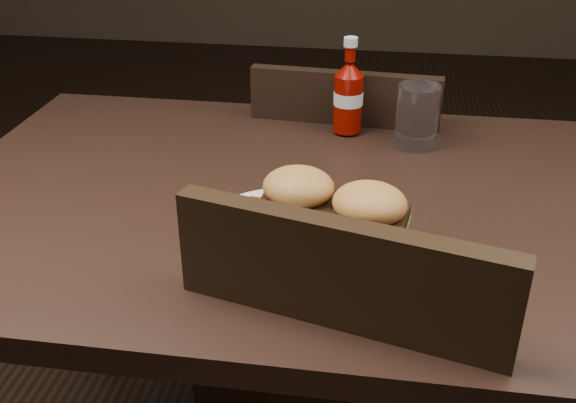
# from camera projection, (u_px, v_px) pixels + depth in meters

# --- Properties ---
(dining_table) EXTENTS (1.20, 0.80, 0.04)m
(dining_table) POSITION_uv_depth(u_px,v_px,m) (300.00, 206.00, 1.10)
(dining_table) COLOR black
(dining_table) RESTS_ON ground
(chair_far) EXTENTS (0.42, 0.42, 0.04)m
(chair_far) POSITION_uv_depth(u_px,v_px,m) (349.00, 217.00, 1.67)
(chair_far) COLOR black
(chair_far) RESTS_ON ground
(plate) EXTENTS (0.26, 0.26, 0.01)m
(plate) POSITION_uv_depth(u_px,v_px,m) (287.00, 232.00, 0.98)
(plate) COLOR white
(plate) RESTS_ON dining_table
(sandwich_half_a) EXTENTS (0.10, 0.09, 0.02)m
(sandwich_half_a) POSITION_uv_depth(u_px,v_px,m) (298.00, 220.00, 0.98)
(sandwich_half_a) COLOR beige
(sandwich_half_a) RESTS_ON plate
(sandwich_half_b) EXTENTS (0.10, 0.10, 0.02)m
(sandwich_half_b) POSITION_uv_depth(u_px,v_px,m) (367.00, 237.00, 0.94)
(sandwich_half_b) COLOR beige
(sandwich_half_b) RESTS_ON plate
(fries_pile) EXTENTS (0.12, 0.12, 0.04)m
(fries_pile) POSITION_uv_depth(u_px,v_px,m) (245.00, 215.00, 0.97)
(fries_pile) COLOR #AF3504
(fries_pile) RESTS_ON plate
(ketchup_bottle) EXTENTS (0.07, 0.07, 0.11)m
(ketchup_bottle) POSITION_uv_depth(u_px,v_px,m) (348.00, 103.00, 1.29)
(ketchup_bottle) COLOR #7E0902
(ketchup_bottle) RESTS_ON dining_table
(tumbler) EXTENTS (0.10, 0.10, 0.12)m
(tumbler) POSITION_uv_depth(u_px,v_px,m) (417.00, 118.00, 1.24)
(tumbler) COLOR white
(tumbler) RESTS_ON dining_table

